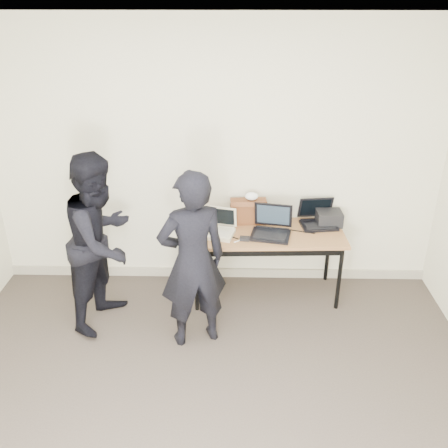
{
  "coord_description": "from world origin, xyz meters",
  "views": [
    {
      "loc": [
        0.19,
        -2.44,
        2.93
      ],
      "look_at": [
        0.1,
        1.6,
        0.95
      ],
      "focal_mm": 40.0,
      "sensor_mm": 36.0,
      "label": 1
    }
  ],
  "objects_px": {
    "desk": "(267,238)",
    "leather_satchel": "(248,211)",
    "laptop_beige": "(219,229)",
    "laptop_center": "(271,228)",
    "person_typist": "(193,261)",
    "person_observer": "(102,241)",
    "equipment_box": "(329,218)",
    "laptop_right": "(317,219)"
  },
  "relations": [
    {
      "from": "laptop_center",
      "to": "desk",
      "type": "bearing_deg",
      "value": 154.43
    },
    {
      "from": "laptop_beige",
      "to": "laptop_center",
      "type": "height_order",
      "value": "laptop_center"
    },
    {
      "from": "laptop_beige",
      "to": "person_typist",
      "type": "distance_m",
      "value": 0.71
    },
    {
      "from": "laptop_beige",
      "to": "laptop_right",
      "type": "bearing_deg",
      "value": 26.94
    },
    {
      "from": "desk",
      "to": "laptop_beige",
      "type": "xyz_separation_m",
      "value": [
        -0.47,
        -0.04,
        0.11
      ]
    },
    {
      "from": "laptop_center",
      "to": "laptop_right",
      "type": "bearing_deg",
      "value": 36.52
    },
    {
      "from": "desk",
      "to": "laptop_center",
      "type": "bearing_deg",
      "value": -39.0
    },
    {
      "from": "leather_satchel",
      "to": "person_observer",
      "type": "xyz_separation_m",
      "value": [
        -1.33,
        -0.64,
        -0.02
      ]
    },
    {
      "from": "laptop_center",
      "to": "equipment_box",
      "type": "relative_size",
      "value": 1.74
    },
    {
      "from": "desk",
      "to": "laptop_beige",
      "type": "distance_m",
      "value": 0.48
    },
    {
      "from": "desk",
      "to": "laptop_right",
      "type": "relative_size",
      "value": 3.95
    },
    {
      "from": "laptop_center",
      "to": "leather_satchel",
      "type": "relative_size",
      "value": 1.16
    },
    {
      "from": "leather_satchel",
      "to": "laptop_right",
      "type": "bearing_deg",
      "value": -5.88
    },
    {
      "from": "desk",
      "to": "laptop_center",
      "type": "xyz_separation_m",
      "value": [
        0.04,
        -0.03,
        0.12
      ]
    },
    {
      "from": "desk",
      "to": "laptop_beige",
      "type": "relative_size",
      "value": 4.24
    },
    {
      "from": "laptop_center",
      "to": "person_observer",
      "type": "distance_m",
      "value": 1.6
    },
    {
      "from": "desk",
      "to": "laptop_right",
      "type": "bearing_deg",
      "value": 18.61
    },
    {
      "from": "laptop_center",
      "to": "laptop_right",
      "type": "distance_m",
      "value": 0.53
    },
    {
      "from": "laptop_beige",
      "to": "laptop_right",
      "type": "relative_size",
      "value": 0.93
    },
    {
      "from": "person_typist",
      "to": "laptop_beige",
      "type": "bearing_deg",
      "value": -126.2
    },
    {
      "from": "equipment_box",
      "to": "person_observer",
      "type": "distance_m",
      "value": 2.22
    },
    {
      "from": "equipment_box",
      "to": "person_typist",
      "type": "bearing_deg",
      "value": -144.83
    },
    {
      "from": "leather_satchel",
      "to": "person_observer",
      "type": "distance_m",
      "value": 1.48
    },
    {
      "from": "desk",
      "to": "person_observer",
      "type": "xyz_separation_m",
      "value": [
        -1.51,
        -0.41,
        0.17
      ]
    },
    {
      "from": "laptop_beige",
      "to": "leather_satchel",
      "type": "height_order",
      "value": "leather_satchel"
    },
    {
      "from": "desk",
      "to": "laptop_center",
      "type": "distance_m",
      "value": 0.13
    },
    {
      "from": "desk",
      "to": "person_observer",
      "type": "distance_m",
      "value": 1.57
    },
    {
      "from": "desk",
      "to": "leather_satchel",
      "type": "distance_m",
      "value": 0.34
    },
    {
      "from": "laptop_right",
      "to": "person_observer",
      "type": "relative_size",
      "value": 0.23
    },
    {
      "from": "laptop_beige",
      "to": "person_typist",
      "type": "bearing_deg",
      "value": -92.45
    },
    {
      "from": "desk",
      "to": "leather_satchel",
      "type": "height_order",
      "value": "leather_satchel"
    },
    {
      "from": "laptop_center",
      "to": "laptop_right",
      "type": "height_order",
      "value": "laptop_center"
    },
    {
      "from": "person_typist",
      "to": "desk",
      "type": "bearing_deg",
      "value": -152.95
    },
    {
      "from": "desk",
      "to": "leather_satchel",
      "type": "xyz_separation_m",
      "value": [
        -0.18,
        0.23,
        0.19
      ]
    },
    {
      "from": "equipment_box",
      "to": "person_typist",
      "type": "height_order",
      "value": "person_typist"
    },
    {
      "from": "laptop_beige",
      "to": "laptop_center",
      "type": "relative_size",
      "value": 0.84
    },
    {
      "from": "laptop_right",
      "to": "leather_satchel",
      "type": "distance_m",
      "value": 0.7
    },
    {
      "from": "equipment_box",
      "to": "leather_satchel",
      "type": "bearing_deg",
      "value": 177.48
    },
    {
      "from": "laptop_beige",
      "to": "leather_satchel",
      "type": "xyz_separation_m",
      "value": [
        0.29,
        0.26,
        0.08
      ]
    },
    {
      "from": "laptop_right",
      "to": "laptop_center",
      "type": "bearing_deg",
      "value": -161.82
    },
    {
      "from": "laptop_center",
      "to": "equipment_box",
      "type": "distance_m",
      "value": 0.63
    },
    {
      "from": "leather_satchel",
      "to": "person_typist",
      "type": "xyz_separation_m",
      "value": [
        -0.49,
        -0.95,
        -0.04
      ]
    }
  ]
}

